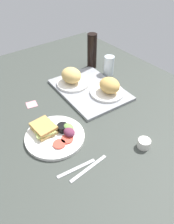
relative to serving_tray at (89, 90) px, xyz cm
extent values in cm
cube|color=#383D38|center=(16.68, -19.12, -2.30)|extent=(190.00, 150.00, 3.00)
cube|color=gray|center=(0.00, 0.00, 0.00)|extent=(46.84, 35.56, 1.60)
cylinder|color=white|center=(-10.00, -5.00, 1.50)|extent=(19.62, 19.62, 1.40)
ellipsoid|color=#DBB266|center=(-10.78, -5.47, 6.65)|extent=(13.04, 11.26, 8.89)
cylinder|color=white|center=(10.00, 5.00, 1.50)|extent=(19.42, 19.42, 1.40)
ellipsoid|color=tan|center=(10.94, 5.69, 6.43)|extent=(12.42, 10.73, 8.47)
cylinder|color=white|center=(20.65, -36.30, 0.00)|extent=(27.49, 27.49, 1.60)
cube|color=#DBB266|center=(15.15, -38.78, 1.50)|extent=(11.08, 9.10, 1.40)
cube|color=#B2C66B|center=(15.15, -38.78, 2.70)|extent=(12.77, 11.28, 1.00)
cube|color=tan|center=(15.15, -38.78, 3.90)|extent=(11.56, 9.70, 1.40)
cylinder|color=#D14738|center=(26.83, -37.68, 1.20)|extent=(5.60, 5.60, 0.80)
cylinder|color=#D14738|center=(26.42, -33.28, 1.20)|extent=(5.60, 5.60, 0.80)
cylinder|color=black|center=(19.96, -31.49, 2.30)|extent=(5.20, 5.20, 3.00)
cylinder|color=#EFEACC|center=(19.96, -31.49, 3.40)|extent=(4.26, 4.26, 0.60)
ellipsoid|color=#729E4C|center=(22.02, -29.70, 2.60)|extent=(6.00, 4.80, 3.60)
ellipsoid|color=#6B2D47|center=(24.50, -30.80, 2.60)|extent=(6.00, 4.80, 3.60)
cylinder|color=silver|center=(-7.64, 21.82, 5.54)|extent=(6.47, 6.47, 12.67)
cylinder|color=black|center=(-22.27, 19.33, 10.87)|extent=(6.40, 6.40, 23.34)
cylinder|color=silver|center=(49.13, -7.76, 1.20)|extent=(5.60, 5.60, 4.00)
cube|color=#B7B7BC|center=(40.65, -38.30, -0.55)|extent=(3.53, 17.04, 0.50)
cube|color=#B7B7BC|center=(43.65, -34.30, -0.55)|extent=(2.82, 19.05, 0.50)
cube|color=pink|center=(-8.90, -33.60, -0.74)|extent=(6.67, 6.67, 0.12)
camera|label=1|loc=(85.61, -67.17, 73.97)|focal=35.19mm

